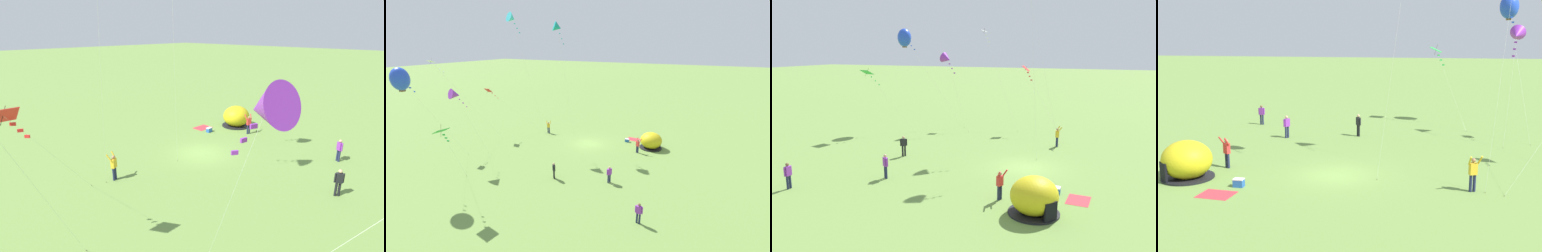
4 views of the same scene
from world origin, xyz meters
The scene contains 14 objects.
ground_plane centered at (0.00, 0.00, 0.00)m, with size 300.00×300.00×0.00m, color olive.
popup_tent centered at (-7.79, -2.22, 1.00)m, with size 2.81×2.81×2.10m.
picnic_blanket centered at (-4.98, -4.29, 0.01)m, with size 1.70×1.30×0.01m, color #CC333D.
cooler_box centered at (-4.44, -2.97, 0.22)m, with size 0.54×0.38×0.44m.
person_arms_raised centered at (7.23, -1.23, 1.00)m, with size 0.72×0.63×1.89m.
person_center_field centered at (-9.97, 13.05, 0.96)m, with size 0.59×0.26×1.72m.
person_strolling centered at (-0.75, 10.13, 0.96)m, with size 0.43×0.47×1.72m.
person_flying_kite centered at (-6.62, 0.06, 1.00)m, with size 0.72×0.65×1.89m.
person_with_toddler centered at (-5.96, 8.44, 0.96)m, with size 0.41×0.50×1.72m.
kite_green centered at (4.86, 17.40, 6.29)m, with size 3.33×4.41×6.94m.
kite_purple centered at (10.59, 11.35, 7.75)m, with size 1.53×3.67×8.44m.
kite_red centered at (13.78, 3.22, 6.46)m, with size 5.72×5.38×7.00m.
kite_blue centered at (10.58, 16.53, 10.00)m, with size 2.00×7.51×11.01m.
kite_white centered at (16.51, 8.95, 10.41)m, with size 5.31×5.98×11.21m.
Camera 3 is at (-26.73, -5.83, 8.76)m, focal length 35.00 mm.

